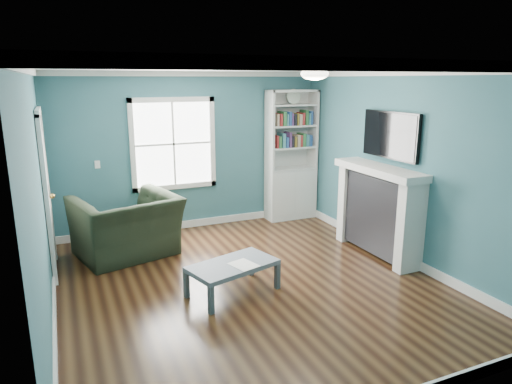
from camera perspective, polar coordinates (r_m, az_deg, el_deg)
name	(u,v)px	position (r m, az deg, el deg)	size (l,w,h in m)	color
floor	(250,284)	(5.79, -0.75, -11.38)	(5.00, 5.00, 0.00)	black
room_walls	(250,158)	(5.31, -0.80, 4.23)	(5.00, 5.00, 5.00)	#2F606C
trim	(250,187)	(5.38, -0.79, 0.61)	(4.50, 5.00, 2.60)	white
window	(174,144)	(7.58, -10.27, 5.92)	(1.40, 0.06, 1.50)	white
bookshelf	(291,168)	(8.23, 4.37, 3.00)	(0.90, 0.35, 2.31)	silver
fireplace	(378,212)	(6.75, 15.05, -2.39)	(0.44, 1.58, 1.30)	black
tv	(391,135)	(6.61, 16.47, 6.84)	(0.06, 1.10, 0.65)	black
door	(46,193)	(6.39, -24.73, -0.06)	(0.12, 0.98, 2.17)	silver
ceiling_fixture	(315,73)	(5.73, 7.35, 14.54)	(0.38, 0.38, 0.15)	white
light_switch	(97,164)	(7.44, -19.21, 3.27)	(0.08, 0.01, 0.12)	white
recliner	(126,216)	(6.73, -15.95, -2.94)	(1.34, 0.87, 1.17)	black
coffee_table	(233,267)	(5.44, -2.93, -9.37)	(1.14, 0.82, 0.37)	#464E54
paper_sheet	(244,265)	(5.38, -1.55, -9.07)	(0.25, 0.32, 0.00)	white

